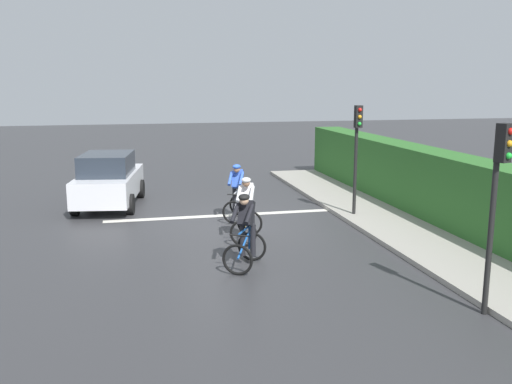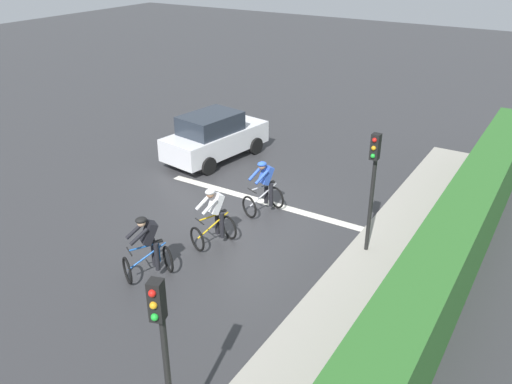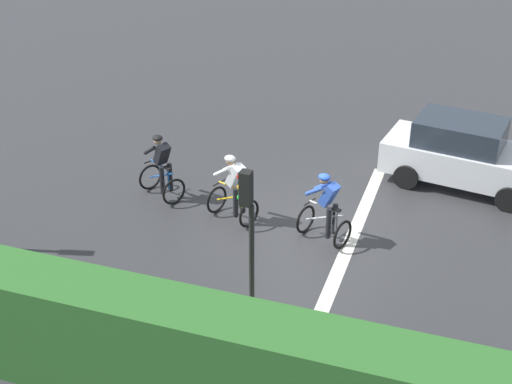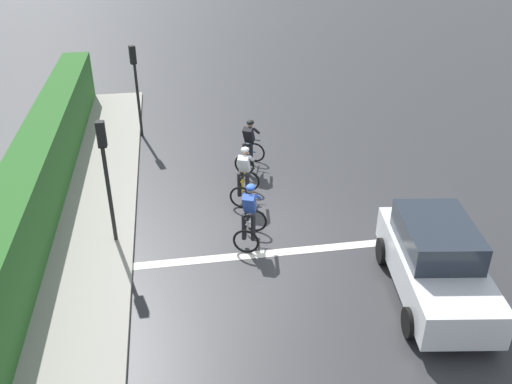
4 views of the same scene
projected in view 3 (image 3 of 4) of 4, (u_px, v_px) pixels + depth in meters
name	position (u px, v px, depth m)	size (l,w,h in m)	color
ground_plane	(316.00, 229.00, 16.93)	(80.00, 80.00, 0.00)	#333335
sidewalk_kerb	(146.00, 338.00, 13.50)	(2.80, 20.36, 0.12)	#9E998E
stone_wall_low	(122.00, 358.00, 12.62)	(0.44, 20.36, 0.67)	tan
hedge_wall	(109.00, 338.00, 12.04)	(1.10, 20.36, 2.03)	#2D6628
road_marking_stop_line	(353.00, 236.00, 16.68)	(7.00, 0.30, 0.01)	silver
cyclist_lead	(162.00, 168.00, 17.89)	(1.13, 1.27, 1.66)	black
cyclist_second	(234.00, 190.00, 16.93)	(1.03, 1.25, 1.66)	black
cyclist_mid	(326.00, 210.00, 16.13)	(1.03, 1.25, 1.66)	black
car_white	(465.00, 154.00, 18.44)	(2.33, 4.31, 1.76)	silver
traffic_light_near_crossing	(248.00, 228.00, 12.76)	(0.21, 0.31, 3.34)	black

